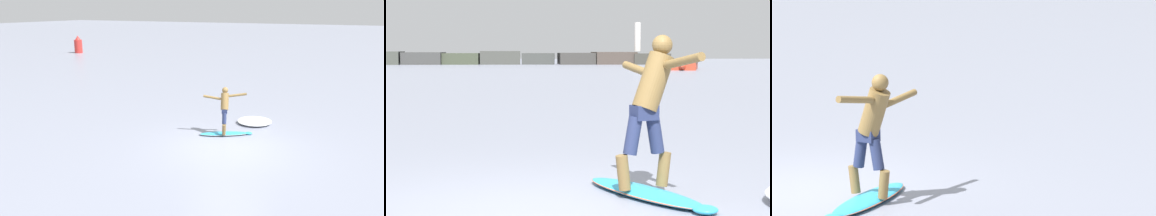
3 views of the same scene
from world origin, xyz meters
The scene contains 5 objects.
ground_plane centered at (0.00, 0.00, 0.00)m, with size 200.00×200.00×0.00m, color gray.
rock_jetty_breakwater centered at (-5.57, 62.00, 0.66)m, with size 39.90×4.87×4.44m.
surfboard centered at (1.12, 0.61, 0.05)m, with size 1.33×1.86×0.23m.
surfer centered at (1.19, 0.67, 1.07)m, with size 0.83×1.51×1.66m.
fishing_boat_near_jetty centered at (11.57, 44.23, 0.32)m, with size 3.61×7.23×0.59m.
Camera 2 is at (-0.03, -6.16, 1.60)m, focal length 60.00 mm.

